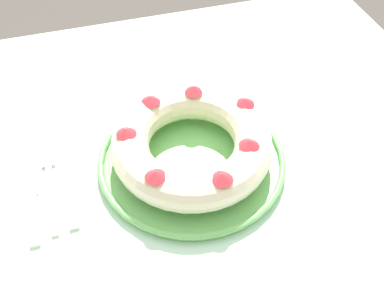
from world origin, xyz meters
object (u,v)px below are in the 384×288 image
bundt_cake (192,144)px  fork (50,179)px  serving_dish (192,160)px  cake_knife (70,190)px  serving_knife (32,197)px

bundt_cake → fork: 0.27m
serving_dish → cake_knife: size_ratio=1.79×
serving_dish → serving_knife: 0.30m
bundt_cake → fork: bearing=172.2°
bundt_cake → cake_knife: size_ratio=1.49×
serving_dish → fork: (-0.26, 0.04, -0.01)m
fork → serving_knife: 0.05m
serving_knife → cake_knife: 0.07m
serving_dish → cake_knife: (-0.23, 0.00, -0.01)m
bundt_cake → serving_knife: (-0.29, 0.00, -0.05)m
bundt_cake → cake_knife: 0.24m
serving_dish → bundt_cake: bundt_cake is taller
serving_dish → serving_knife: bearing=179.4°
fork → cake_knife: bearing=-49.8°
fork → serving_knife: (-0.03, -0.03, 0.00)m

